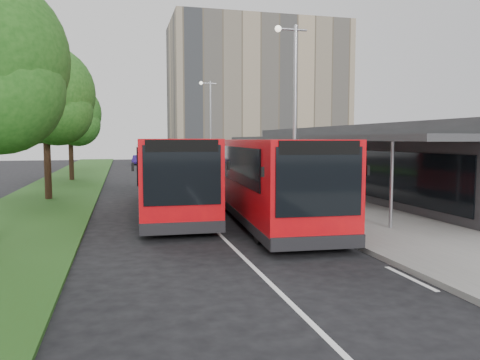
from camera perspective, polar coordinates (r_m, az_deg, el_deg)
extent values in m
plane|color=black|center=(17.97, -3.77, -5.43)|extent=(120.00, 120.00, 0.00)
cube|color=slate|center=(38.63, -0.40, 0.29)|extent=(5.00, 80.00, 0.15)
cube|color=#274E19|center=(37.72, -19.95, -0.17)|extent=(5.00, 80.00, 0.10)
cube|color=silver|center=(32.71, -8.54, -0.75)|extent=(0.12, 70.00, 0.01)
cube|color=silver|center=(11.86, 20.02, -11.18)|extent=(0.12, 2.00, 0.01)
cube|color=silver|center=(17.01, 8.54, -6.05)|extent=(0.12, 2.00, 0.01)
cube|color=silver|center=(22.58, 2.64, -3.26)|extent=(0.12, 2.00, 0.01)
cube|color=silver|center=(28.33, -0.87, -1.57)|extent=(0.12, 2.00, 0.01)
cube|color=silver|center=(34.17, -3.20, -0.45)|extent=(0.12, 2.00, 0.01)
cube|color=silver|center=(40.05, -4.84, 0.34)|extent=(0.12, 2.00, 0.01)
cube|color=silver|center=(45.96, -6.06, 0.93)|extent=(0.12, 2.00, 0.01)
cube|color=silver|center=(51.90, -7.00, 1.38)|extent=(0.12, 2.00, 0.01)
cube|color=silver|center=(57.84, -7.75, 1.74)|extent=(0.12, 2.00, 0.01)
cube|color=silver|center=(63.80, -8.35, 2.03)|extent=(0.12, 2.00, 0.01)
cube|color=gray|center=(62.09, 1.96, 10.31)|extent=(22.00, 12.00, 18.00)
cube|color=#2C2C2F|center=(29.11, 14.99, 2.37)|extent=(5.00, 26.00, 4.00)
cube|color=black|center=(27.99, 10.46, 1.54)|extent=(0.06, 24.00, 2.20)
cube|color=#2C2C2F|center=(27.43, 8.08, 5.06)|extent=(2.80, 26.00, 0.25)
cylinder|color=gray|center=(17.09, 17.99, -0.61)|extent=(0.12, 0.12, 3.30)
cylinder|color=gray|center=(37.54, -0.18, 2.56)|extent=(0.12, 0.12, 3.30)
cylinder|color=#331F14|center=(26.69, -22.42, 1.94)|extent=(0.36, 0.36, 4.00)
sphere|color=#1A4913|center=(26.77, -22.68, 9.73)|extent=(5.09, 5.09, 5.09)
sphere|color=#1A4913|center=(26.23, -21.43, 7.89)|extent=(3.64, 3.64, 3.64)
sphere|color=#1A4913|center=(27.29, -23.53, 8.26)|extent=(4.00, 4.00, 4.00)
cylinder|color=#331F14|center=(38.60, -19.89, 2.64)|extent=(0.36, 0.36, 3.72)
sphere|color=#1A4913|center=(38.63, -20.04, 7.65)|extent=(4.73, 4.73, 4.73)
sphere|color=#1A4913|center=(38.14, -19.16, 6.44)|extent=(3.38, 3.38, 3.38)
sphere|color=#1A4913|center=(39.15, -20.67, 6.72)|extent=(3.72, 3.72, 3.72)
cylinder|color=gray|center=(20.77, 6.70, 7.45)|extent=(0.16, 0.16, 8.00)
cylinder|color=gray|center=(21.20, 6.28, 17.78)|extent=(1.40, 0.10, 0.10)
sphere|color=silver|center=(21.01, 4.67, 17.91)|extent=(0.28, 0.28, 0.28)
cylinder|color=gray|center=(40.08, -3.60, 6.28)|extent=(0.16, 0.16, 8.00)
cylinder|color=gray|center=(40.31, -3.92, 11.68)|extent=(1.40, 0.10, 0.10)
sphere|color=silver|center=(40.21, -4.78, 11.70)|extent=(0.28, 0.28, 0.28)
cube|color=red|center=(18.21, 3.49, 0.45)|extent=(3.44, 11.49, 2.86)
cube|color=black|center=(18.38, 3.46, -3.90)|extent=(3.46, 11.51, 0.32)
cube|color=black|center=(12.76, 9.64, -0.22)|extent=(2.43, 0.21, 1.89)
cube|color=black|center=(23.74, 0.19, 2.63)|extent=(2.37, 0.21, 1.40)
cube|color=black|center=(18.22, -0.94, 2.08)|extent=(0.69, 9.70, 1.30)
cube|color=black|center=(18.86, 7.30, 2.14)|extent=(0.69, 9.70, 1.30)
cube|color=black|center=(13.01, 9.54, -7.58)|extent=(2.70, 0.26, 0.38)
cube|color=black|center=(12.70, 9.71, 3.91)|extent=(2.26, 0.19, 0.38)
cube|color=black|center=(12.53, 2.78, 0.99)|extent=(0.09, 0.09, 0.27)
cube|color=black|center=(13.54, 15.33, 1.12)|extent=(0.09, 0.09, 0.27)
cylinder|color=black|center=(14.59, 2.59, -5.93)|extent=(0.39, 0.99, 0.97)
cylinder|color=black|center=(15.25, 10.96, -5.53)|extent=(0.39, 0.99, 0.97)
cylinder|color=black|center=(21.71, -1.77, -2.31)|extent=(0.39, 0.99, 0.97)
cylinder|color=black|center=(22.16, 4.04, -2.17)|extent=(0.39, 0.99, 0.97)
cube|color=red|center=(20.49, -8.51, 0.95)|extent=(3.08, 11.50, 2.88)
cube|color=black|center=(20.64, -8.46, -2.95)|extent=(3.10, 11.52, 0.33)
cube|color=black|center=(14.78, -7.02, 0.58)|extent=(2.45, 0.13, 1.90)
cube|color=black|center=(26.18, -9.37, 2.82)|extent=(2.39, 0.13, 1.41)
cube|color=black|center=(20.75, -12.39, 2.36)|extent=(0.37, 9.78, 1.30)
cube|color=black|center=(20.93, -4.81, 2.48)|extent=(0.37, 9.78, 1.30)
cube|color=black|center=(14.99, -6.95, -5.86)|extent=(2.72, 0.17, 0.38)
cube|color=black|center=(14.73, -7.06, 4.16)|extent=(2.28, 0.11, 0.38)
cube|color=black|center=(14.93, -12.94, 1.58)|extent=(0.08, 0.08, 0.27)
cube|color=black|center=(15.21, -1.40, 1.77)|extent=(0.08, 0.08, 0.27)
cylinder|color=black|center=(16.93, -11.47, -4.48)|extent=(0.36, 0.99, 0.98)
cylinder|color=black|center=(17.11, -3.78, -4.29)|extent=(0.36, 0.99, 0.98)
cylinder|color=black|center=(24.25, -11.75, -1.64)|extent=(0.36, 0.99, 0.98)
cylinder|color=black|center=(24.38, -6.38, -1.53)|extent=(0.36, 0.99, 0.98)
cylinder|color=#371E16|center=(29.10, 2.50, -0.16)|extent=(0.62, 0.62, 0.97)
cylinder|color=yellow|center=(36.04, -1.69, 0.78)|extent=(0.16, 0.16, 0.90)
imported|color=#570C11|center=(56.71, -9.57, 2.19)|extent=(2.44, 3.41, 1.08)
imported|color=navy|center=(61.37, -12.32, 2.41)|extent=(1.69, 3.79, 1.21)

